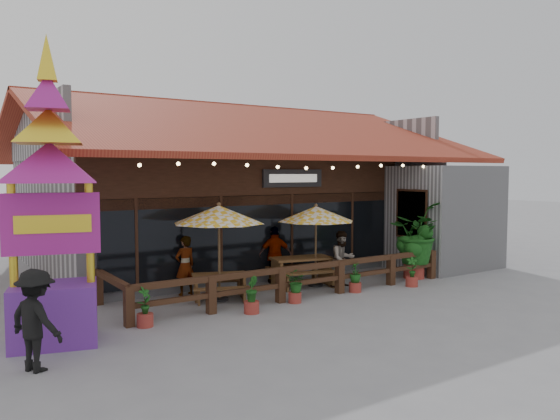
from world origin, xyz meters
TOP-DOWN VIEW (x-y plane):
  - ground at (0.00, 0.00)m, footprint 100.00×100.00m
  - restaurant_building at (0.26, 6.61)m, footprint 15.50×14.73m
  - patio_railing at (-2.25, -0.27)m, footprint 10.00×2.60m
  - umbrella_left at (-3.70, 0.62)m, footprint 2.52×2.52m
  - umbrella_right at (-0.47, 0.65)m, footprint 3.05×3.05m
  - picnic_table_left at (-3.66, 0.69)m, footprint 1.79×1.68m
  - picnic_table_right at (-0.78, 0.95)m, footprint 2.06×1.87m
  - thai_sign_tower at (-8.11, -0.85)m, footprint 2.94×2.94m
  - tropical_plant at (2.89, -0.15)m, footprint 2.34×2.31m
  - diner_a at (-4.20, 1.69)m, footprint 0.65×0.47m
  - diner_b at (0.10, 0.09)m, footprint 0.85×0.68m
  - diner_c at (-1.24, 1.67)m, footprint 1.10×0.80m
  - pedestrian at (-8.68, -2.22)m, footprint 1.11×1.31m
  - planter_a at (-6.21, -0.69)m, footprint 0.38×0.36m
  - planter_b at (-3.68, -1.01)m, footprint 0.40×0.42m
  - planter_c at (-2.20, -0.72)m, footprint 0.67×0.66m
  - planter_d at (-0.06, -0.65)m, footprint 0.45×0.45m
  - planter_e at (1.86, -1.01)m, footprint 0.38×0.37m

SIDE VIEW (x-z plane):
  - ground at x=0.00m, z-range 0.00..0.00m
  - planter_e at x=1.86m, z-range -0.07..0.81m
  - planter_a at x=-6.21m, z-range -0.07..0.82m
  - planter_b at x=-3.68m, z-range -0.04..0.85m
  - planter_d at x=-0.06m, z-range -0.02..0.84m
  - picnic_table_left at x=-3.66m, z-range 0.12..0.81m
  - planter_c at x=-2.20m, z-range 0.05..0.89m
  - picnic_table_right at x=-0.78m, z-range 0.15..1.00m
  - patio_railing at x=-2.25m, z-range 0.15..1.07m
  - diner_a at x=-4.20m, z-range 0.00..1.64m
  - diner_b at x=0.10m, z-range 0.00..1.67m
  - diner_c at x=-1.24m, z-range 0.00..1.73m
  - pedestrian at x=-8.68m, z-range 0.00..1.76m
  - tropical_plant at x=2.89m, z-range 0.18..2.62m
  - umbrella_right at x=-0.47m, z-range 0.92..3.38m
  - restaurant_building at x=0.26m, z-range -0.84..5.25m
  - umbrella_left at x=-3.70m, z-range 0.97..3.57m
  - thai_sign_tower at x=-8.11m, z-range 0.18..6.66m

